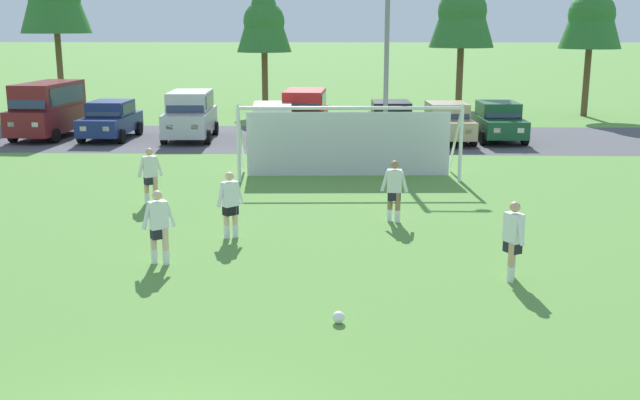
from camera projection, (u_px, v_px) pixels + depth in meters
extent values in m
plane|color=#598C3D|center=(265.00, 193.00, 23.13)|extent=(400.00, 400.00, 0.00)
cube|color=#4C4C51|center=(291.00, 138.00, 34.07)|extent=(52.00, 8.40, 0.01)
sphere|color=white|center=(339.00, 317.00, 13.00)|extent=(0.22, 0.22, 0.22)
sphere|color=black|center=(339.00, 317.00, 13.00)|extent=(0.08, 0.08, 0.08)
sphere|color=red|center=(342.00, 317.00, 12.99)|extent=(0.07, 0.07, 0.07)
cylinder|color=white|center=(461.00, 145.00, 24.53)|extent=(0.12, 0.12, 2.44)
cylinder|color=white|center=(239.00, 145.00, 24.44)|extent=(0.12, 0.12, 2.44)
cylinder|color=white|center=(350.00, 108.00, 24.21)|extent=(7.32, 0.44, 0.12)
cylinder|color=white|center=(456.00, 137.00, 25.38)|extent=(0.17, 1.95, 2.46)
cylinder|color=white|center=(241.00, 138.00, 25.29)|extent=(0.17, 1.95, 2.46)
cube|color=silver|center=(348.00, 144.00, 25.49)|extent=(6.95, 0.34, 2.20)
cylinder|color=beige|center=(166.00, 247.00, 16.14)|extent=(0.14, 0.14, 0.80)
cylinder|color=beige|center=(154.00, 246.00, 16.19)|extent=(0.14, 0.14, 0.80)
cylinder|color=white|center=(166.00, 257.00, 16.19)|extent=(0.15, 0.15, 0.32)
cylinder|color=white|center=(154.00, 256.00, 16.25)|extent=(0.15, 0.15, 0.32)
cube|color=black|center=(159.00, 232.00, 16.09)|extent=(0.40, 0.37, 0.28)
cube|color=white|center=(158.00, 215.00, 16.00)|extent=(0.45, 0.41, 0.60)
sphere|color=beige|center=(157.00, 195.00, 15.90)|extent=(0.22, 0.22, 0.22)
cylinder|color=white|center=(170.00, 215.00, 16.10)|extent=(0.24, 0.20, 0.55)
cylinder|color=white|center=(146.00, 217.00, 15.92)|extent=(0.24, 0.20, 0.55)
cylinder|color=tan|center=(155.00, 190.00, 21.59)|extent=(0.14, 0.14, 0.80)
cylinder|color=tan|center=(147.00, 190.00, 21.63)|extent=(0.14, 0.14, 0.80)
cylinder|color=white|center=(156.00, 198.00, 21.64)|extent=(0.15, 0.15, 0.32)
cylinder|color=white|center=(147.00, 198.00, 21.68)|extent=(0.15, 0.15, 0.32)
cube|color=black|center=(151.00, 179.00, 21.53)|extent=(0.40, 0.37, 0.28)
cube|color=silver|center=(150.00, 167.00, 21.45)|extent=(0.45, 0.41, 0.60)
sphere|color=tan|center=(149.00, 152.00, 21.35)|extent=(0.22, 0.22, 0.22)
cylinder|color=silver|center=(159.00, 167.00, 21.55)|extent=(0.24, 0.20, 0.55)
cylinder|color=silver|center=(141.00, 168.00, 21.35)|extent=(0.24, 0.20, 0.55)
cylinder|color=#936B4C|center=(398.00, 207.00, 19.59)|extent=(0.14, 0.14, 0.80)
cylinder|color=#936B4C|center=(390.00, 206.00, 19.72)|extent=(0.14, 0.14, 0.80)
cylinder|color=white|center=(397.00, 216.00, 19.64)|extent=(0.15, 0.15, 0.32)
cylinder|color=white|center=(390.00, 215.00, 19.77)|extent=(0.15, 0.15, 0.32)
cube|color=black|center=(394.00, 195.00, 19.58)|extent=(0.35, 0.24, 0.28)
cube|color=silver|center=(394.00, 181.00, 19.49)|extent=(0.39, 0.26, 0.60)
sphere|color=#936B4C|center=(395.00, 165.00, 19.39)|extent=(0.22, 0.22, 0.22)
cylinder|color=silver|center=(404.00, 182.00, 19.44)|extent=(0.23, 0.10, 0.55)
cylinder|color=silver|center=(385.00, 181.00, 19.55)|extent=(0.23, 0.10, 0.55)
cylinder|color=tan|center=(511.00, 263.00, 15.03)|extent=(0.14, 0.14, 0.80)
cylinder|color=tan|center=(512.00, 259.00, 15.30)|extent=(0.14, 0.14, 0.80)
cylinder|color=white|center=(510.00, 274.00, 15.09)|extent=(0.15, 0.15, 0.32)
cylinder|color=white|center=(511.00, 270.00, 15.35)|extent=(0.15, 0.15, 0.32)
cube|color=black|center=(513.00, 246.00, 15.09)|extent=(0.36, 0.40, 0.28)
cube|color=white|center=(514.00, 228.00, 15.00)|extent=(0.40, 0.45, 0.60)
sphere|color=tan|center=(515.00, 207.00, 14.91)|extent=(0.22, 0.22, 0.22)
cylinder|color=white|center=(521.00, 232.00, 14.78)|extent=(0.19, 0.24, 0.55)
cylinder|color=white|center=(507.00, 225.00, 15.24)|extent=(0.19, 0.24, 0.55)
cylinder|color=beige|center=(235.00, 221.00, 18.19)|extent=(0.14, 0.14, 0.80)
cylinder|color=beige|center=(226.00, 222.00, 18.12)|extent=(0.14, 0.14, 0.80)
cylinder|color=white|center=(235.00, 231.00, 18.25)|extent=(0.15, 0.15, 0.32)
cylinder|color=white|center=(227.00, 232.00, 18.17)|extent=(0.15, 0.15, 0.32)
cube|color=black|center=(230.00, 209.00, 18.08)|extent=(0.40, 0.39, 0.28)
cube|color=white|center=(230.00, 194.00, 17.99)|extent=(0.44, 0.44, 0.60)
sphere|color=beige|center=(230.00, 176.00, 17.89)|extent=(0.22, 0.22, 0.22)
cylinder|color=white|center=(239.00, 193.00, 18.13)|extent=(0.23, 0.22, 0.55)
cylinder|color=white|center=(221.00, 196.00, 17.86)|extent=(0.23, 0.22, 0.55)
cube|color=maroon|center=(48.00, 119.00, 34.13)|extent=(2.29, 4.92, 1.10)
cube|color=maroon|center=(48.00, 94.00, 34.07)|extent=(2.08, 4.22, 1.10)
cube|color=#28384C|center=(28.00, 99.00, 32.17)|extent=(1.69, 0.58, 0.91)
cube|color=#28384C|center=(67.00, 95.00, 33.98)|extent=(0.28, 3.48, 0.77)
cube|color=white|center=(35.00, 125.00, 31.78)|extent=(0.28, 0.10, 0.20)
cube|color=white|center=(11.00, 124.00, 31.89)|extent=(0.28, 0.10, 0.20)
cube|color=#B21414|center=(81.00, 112.00, 36.35)|extent=(0.28, 0.10, 0.20)
cube|color=#B21414|center=(60.00, 112.00, 36.46)|extent=(0.28, 0.10, 0.20)
cylinder|color=black|center=(55.00, 136.00, 32.72)|extent=(0.28, 0.66, 0.64)
cylinder|color=black|center=(13.00, 135.00, 32.91)|extent=(0.28, 0.66, 0.64)
cylinder|color=black|center=(83.00, 127.00, 35.60)|extent=(0.28, 0.66, 0.64)
cylinder|color=black|center=(44.00, 126.00, 35.79)|extent=(0.28, 0.66, 0.64)
cube|color=navy|center=(110.00, 124.00, 33.79)|extent=(1.90, 4.24, 0.76)
cube|color=navy|center=(111.00, 108.00, 33.77)|extent=(1.70, 2.14, 0.64)
cube|color=#28384C|center=(103.00, 111.00, 32.84)|extent=(1.54, 0.35, 0.55)
cube|color=#28384C|center=(129.00, 108.00, 33.73)|extent=(0.08, 1.79, 0.45)
cube|color=white|center=(106.00, 129.00, 31.75)|extent=(0.28, 0.09, 0.20)
cube|color=white|center=(83.00, 129.00, 31.80)|extent=(0.28, 0.09, 0.20)
cube|color=#B21414|center=(135.00, 117.00, 35.75)|extent=(0.28, 0.09, 0.20)
cube|color=#B21414|center=(114.00, 117.00, 35.81)|extent=(0.28, 0.09, 0.20)
cylinder|color=black|center=(122.00, 136.00, 32.56)|extent=(0.25, 0.65, 0.64)
cylinder|color=black|center=(81.00, 136.00, 32.66)|extent=(0.25, 0.65, 0.64)
cylinder|color=black|center=(139.00, 128.00, 35.09)|extent=(0.25, 0.65, 0.64)
cylinder|color=black|center=(101.00, 128.00, 35.19)|extent=(0.25, 0.65, 0.64)
cube|color=#B2B2BC|center=(190.00, 121.00, 33.64)|extent=(2.12, 4.69, 1.00)
cube|color=#B2B2BC|center=(190.00, 101.00, 33.63)|extent=(1.89, 3.08, 0.84)
cube|color=#28384C|center=(185.00, 104.00, 32.25)|extent=(1.63, 0.46, 0.71)
cube|color=#28384C|center=(210.00, 100.00, 33.64)|extent=(0.16, 2.55, 0.59)
cube|color=white|center=(194.00, 127.00, 31.44)|extent=(0.28, 0.09, 0.20)
cube|color=white|center=(170.00, 127.00, 31.42)|extent=(0.28, 0.09, 0.20)
cube|color=#B21414|center=(208.00, 114.00, 35.84)|extent=(0.28, 0.09, 0.20)
cube|color=#B21414|center=(186.00, 114.00, 35.82)|extent=(0.28, 0.09, 0.20)
cylinder|color=black|center=(208.00, 137.00, 32.39)|extent=(0.27, 0.65, 0.64)
cylinder|color=black|center=(164.00, 137.00, 32.36)|extent=(0.27, 0.65, 0.64)
cylinder|color=black|center=(215.00, 128.00, 35.16)|extent=(0.27, 0.65, 0.64)
cylinder|color=black|center=(175.00, 128.00, 35.13)|extent=(0.27, 0.65, 0.64)
cube|color=silver|center=(273.00, 127.00, 32.86)|extent=(2.12, 4.33, 0.76)
cube|color=silver|center=(273.00, 110.00, 32.84)|extent=(1.81, 2.22, 0.64)
cube|color=#28384C|center=(272.00, 113.00, 31.90)|extent=(1.55, 0.43, 0.55)
cube|color=#28384C|center=(292.00, 110.00, 32.88)|extent=(0.18, 1.78, 0.45)
cube|color=white|center=(284.00, 132.00, 30.86)|extent=(0.29, 0.10, 0.20)
cube|color=white|center=(260.00, 132.00, 30.82)|extent=(0.29, 0.10, 0.20)
cube|color=#B21414|center=(284.00, 120.00, 34.87)|extent=(0.29, 0.10, 0.20)
cube|color=#B21414|center=(263.00, 120.00, 34.83)|extent=(0.29, 0.10, 0.20)
cylinder|color=black|center=(294.00, 139.00, 31.72)|extent=(0.29, 0.66, 0.64)
cylinder|color=black|center=(251.00, 140.00, 31.64)|extent=(0.29, 0.66, 0.64)
cylinder|color=black|center=(293.00, 131.00, 34.25)|extent=(0.29, 0.66, 0.64)
cylinder|color=black|center=(254.00, 131.00, 34.17)|extent=(0.29, 0.66, 0.64)
cube|color=red|center=(304.00, 119.00, 34.33)|extent=(2.11, 4.68, 1.00)
cube|color=red|center=(305.00, 99.00, 34.31)|extent=(1.88, 3.08, 0.84)
cube|color=#28384C|center=(302.00, 103.00, 32.94)|extent=(1.63, 0.45, 0.71)
cube|color=#28384C|center=(324.00, 99.00, 34.25)|extent=(0.16, 2.55, 0.59)
cube|color=white|center=(311.00, 125.00, 32.09)|extent=(0.28, 0.09, 0.20)
cube|color=white|center=(287.00, 125.00, 32.17)|extent=(0.28, 0.09, 0.20)
cube|color=#B21414|center=(319.00, 113.00, 36.47)|extent=(0.28, 0.09, 0.20)
cube|color=#B21414|center=(298.00, 113.00, 36.55)|extent=(0.28, 0.09, 0.20)
cylinder|color=black|center=(323.00, 135.00, 32.99)|extent=(0.27, 0.65, 0.64)
cylinder|color=black|center=(280.00, 134.00, 33.13)|extent=(0.27, 0.65, 0.64)
cylinder|color=black|center=(327.00, 126.00, 35.76)|extent=(0.27, 0.65, 0.64)
cylinder|color=black|center=(288.00, 126.00, 35.90)|extent=(0.27, 0.65, 0.64)
cube|color=black|center=(391.00, 124.00, 33.57)|extent=(1.92, 4.25, 0.76)
cube|color=black|center=(391.00, 108.00, 33.56)|extent=(1.72, 2.15, 0.64)
cube|color=#28384C|center=(393.00, 111.00, 32.62)|extent=(1.54, 0.36, 0.55)
cube|color=#28384C|center=(410.00, 108.00, 33.56)|extent=(0.09, 1.79, 0.45)
cube|color=white|center=(407.00, 130.00, 31.55)|extent=(0.28, 0.09, 0.20)
cube|color=white|center=(384.00, 130.00, 31.56)|extent=(0.28, 0.09, 0.20)
cube|color=#B21414|center=(397.00, 118.00, 35.56)|extent=(0.28, 0.09, 0.20)
cube|color=#B21414|center=(377.00, 118.00, 35.57)|extent=(0.28, 0.09, 0.20)
cylinder|color=black|center=(414.00, 137.00, 32.39)|extent=(0.26, 0.65, 0.64)
cylinder|color=black|center=(373.00, 137.00, 32.39)|extent=(0.26, 0.65, 0.64)
cylinder|color=black|center=(407.00, 129.00, 34.92)|extent=(0.26, 0.65, 0.64)
cylinder|color=black|center=(369.00, 129.00, 34.93)|extent=(0.26, 0.65, 0.64)
cube|color=tan|center=(447.00, 126.00, 33.01)|extent=(2.05, 4.30, 0.76)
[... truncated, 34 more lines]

